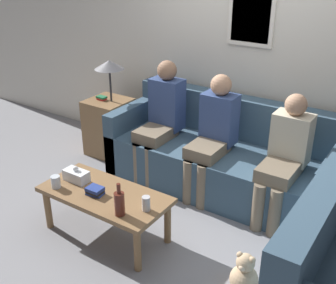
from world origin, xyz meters
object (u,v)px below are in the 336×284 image
(coffee_table, at_px, (105,199))
(person_middle, at_px, (213,132))
(person_right, at_px, (285,154))
(drinking_glass, at_px, (56,182))
(couch_main, at_px, (223,159))
(wine_bottle, at_px, (119,203))
(teddy_bear, at_px, (244,275))
(person_left, at_px, (161,116))

(coffee_table, xyz_separation_m, person_middle, (0.41, 1.15, 0.30))
(person_middle, height_order, person_right, person_middle)
(drinking_glass, distance_m, person_right, 2.02)
(couch_main, xyz_separation_m, wine_bottle, (-0.14, -1.48, 0.22))
(wine_bottle, height_order, teddy_bear, wine_bottle)
(coffee_table, xyz_separation_m, wine_bottle, (0.31, -0.17, 0.16))
(couch_main, height_order, person_middle, person_middle)
(wine_bottle, relative_size, drinking_glass, 2.55)
(person_middle, distance_m, person_right, 0.73)
(wine_bottle, xyz_separation_m, person_right, (0.83, 1.30, 0.10))
(wine_bottle, distance_m, teddy_bear, 1.07)
(coffee_table, bearing_deg, couch_main, 70.88)
(coffee_table, height_order, person_right, person_right)
(couch_main, distance_m, drinking_glass, 1.71)
(couch_main, height_order, teddy_bear, couch_main)
(teddy_bear, bearing_deg, person_right, 97.36)
(wine_bottle, xyz_separation_m, person_middle, (0.10, 1.32, 0.13))
(wine_bottle, distance_m, person_left, 1.45)
(coffee_table, height_order, wine_bottle, wine_bottle)
(coffee_table, bearing_deg, person_left, 100.89)
(drinking_glass, height_order, person_left, person_left)
(coffee_table, height_order, teddy_bear, coffee_table)
(wine_bottle, distance_m, drinking_glass, 0.72)
(drinking_glass, relative_size, person_middle, 0.09)
(couch_main, height_order, wine_bottle, couch_main)
(couch_main, bearing_deg, person_middle, -105.22)
(couch_main, xyz_separation_m, person_right, (0.69, -0.18, 0.32))
(coffee_table, relative_size, person_middle, 0.92)
(person_right, distance_m, teddy_bear, 1.19)
(person_left, bearing_deg, teddy_bear, -36.71)
(person_middle, bearing_deg, coffee_table, -109.65)
(wine_bottle, height_order, drinking_glass, wine_bottle)
(wine_bottle, xyz_separation_m, drinking_glass, (-0.72, 0.01, -0.05))
(couch_main, xyz_separation_m, drinking_glass, (-0.86, -1.47, 0.17))
(person_left, height_order, teddy_bear, person_left)
(coffee_table, relative_size, drinking_glass, 10.38)
(couch_main, relative_size, wine_bottle, 8.53)
(wine_bottle, bearing_deg, drinking_glass, 179.48)
(wine_bottle, bearing_deg, person_middle, 85.77)
(teddy_bear, bearing_deg, wine_bottle, -167.23)
(wine_bottle, xyz_separation_m, teddy_bear, (0.97, 0.22, -0.39))
(person_left, bearing_deg, person_middle, -2.32)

